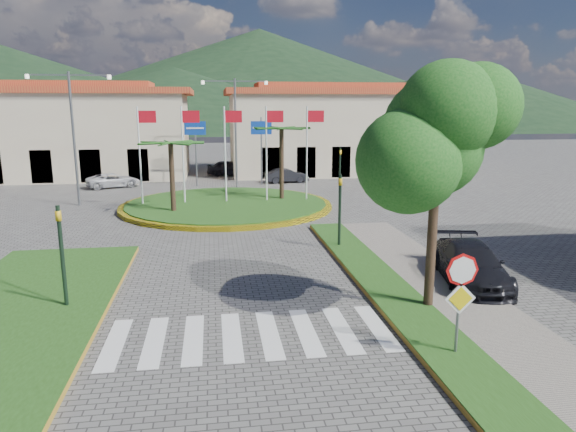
{
  "coord_description": "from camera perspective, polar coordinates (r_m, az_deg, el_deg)",
  "views": [
    {
      "loc": [
        -0.76,
        -8.72,
        5.95
      ],
      "look_at": [
        1.7,
        8.0,
        2.36
      ],
      "focal_mm": 32.0,
      "sensor_mm": 36.0,
      "label": 1
    }
  ],
  "objects": [
    {
      "name": "direction_sign_west",
      "position": [
        39.78,
        -10.24,
        8.33
      ],
      "size": [
        1.6,
        0.14,
        5.2
      ],
      "color": "slate",
      "rests_on": "ground"
    },
    {
      "name": "traffic_light_left",
      "position": [
        16.35,
        -23.87,
        -3.25
      ],
      "size": [
        0.15,
        0.18,
        3.2
      ],
      "color": "black",
      "rests_on": "ground"
    },
    {
      "name": "traffic_light_far",
      "position": [
        36.03,
        5.79,
        5.56
      ],
      "size": [
        0.18,
        0.15,
        3.2
      ],
      "color": "black",
      "rests_on": "ground"
    },
    {
      "name": "verge_right",
      "position": [
        13.42,
        17.66,
        -14.5
      ],
      "size": [
        1.6,
        28.0,
        0.18
      ],
      "primitive_type": "cube",
      "color": "#224915",
      "rests_on": "ground"
    },
    {
      "name": "building_left",
      "position": [
        48.6,
        -24.45,
        8.54
      ],
      "size": [
        23.32,
        9.54,
        8.05
      ],
      "color": "beige",
      "rests_on": "ground"
    },
    {
      "name": "ground",
      "position": [
        10.58,
        -3.01,
        -22.24
      ],
      "size": [
        160.0,
        160.0,
        0.0
      ],
      "primitive_type": "plane",
      "color": "#575553",
      "rests_on": "ground"
    },
    {
      "name": "traffic_light_right",
      "position": [
        21.75,
        5.78,
        1.32
      ],
      "size": [
        0.15,
        0.18,
        3.2
      ],
      "color": "black",
      "rests_on": "ground"
    },
    {
      "name": "street_lamp_west",
      "position": [
        33.77,
        -22.75,
        8.62
      ],
      "size": [
        4.8,
        0.16,
        8.0
      ],
      "color": "slate",
      "rests_on": "ground"
    },
    {
      "name": "crosswalk",
      "position": [
        14.06,
        -4.59,
        -13.06
      ],
      "size": [
        8.0,
        3.0,
        0.01
      ],
      "primitive_type": "cube",
      "color": "silver",
      "rests_on": "ground"
    },
    {
      "name": "stop_sign",
      "position": [
        12.78,
        18.63,
        -7.65
      ],
      "size": [
        0.8,
        0.11,
        2.65
      ],
      "color": "slate",
      "rests_on": "ground"
    },
    {
      "name": "hill_far_mid",
      "position": [
        169.69,
        -3.13,
        15.05
      ],
      "size": [
        180.0,
        180.0,
        30.0
      ],
      "primitive_type": "cone",
      "color": "black",
      "rests_on": "ground"
    },
    {
      "name": "direction_sign_east",
      "position": [
        39.94,
        -2.98,
        8.52
      ],
      "size": [
        1.6,
        0.14,
        5.2
      ],
      "color": "slate",
      "rests_on": "ground"
    },
    {
      "name": "median_left",
      "position": [
        16.85,
        -28.1,
        -9.84
      ],
      "size": [
        5.0,
        14.0,
        0.18
      ],
      "primitive_type": "cube",
      "color": "#224915",
      "rests_on": "ground"
    },
    {
      "name": "deciduous_tree",
      "position": [
        15.1,
        16.34,
        8.58
      ],
      "size": [
        3.6,
        3.6,
        6.8
      ],
      "color": "black",
      "rests_on": "ground"
    },
    {
      "name": "sidewalk_right",
      "position": [
        13.97,
        22.22,
        -13.83
      ],
      "size": [
        4.0,
        28.0,
        0.15
      ],
      "primitive_type": "cube",
      "color": "gray",
      "rests_on": "ground"
    },
    {
      "name": "car_dark_b",
      "position": [
        41.31,
        -0.16,
        4.52
      ],
      "size": [
        3.53,
        1.52,
        1.13
      ],
      "primitive_type": "imported",
      "rotation": [
        0.0,
        0.0,
        1.67
      ],
      "color": "black",
      "rests_on": "ground"
    },
    {
      "name": "roundabout_island",
      "position": [
        31.27,
        -6.82,
        1.27
      ],
      "size": [
        12.7,
        12.7,
        6.0
      ],
      "color": "yellow",
      "rests_on": "ground"
    },
    {
      "name": "street_lamp_centre",
      "position": [
        38.78,
        -5.84,
        9.8
      ],
      "size": [
        4.8,
        0.16,
        8.0
      ],
      "color": "slate",
      "rests_on": "ground"
    },
    {
      "name": "hill_far_east",
      "position": [
        160.22,
        18.29,
        12.51
      ],
      "size": [
        120.0,
        120.0,
        18.0
      ],
      "primitive_type": "cone",
      "color": "black",
      "rests_on": "ground"
    },
    {
      "name": "hill_far_west",
      "position": [
        158.38,
        -29.13,
        12.36
      ],
      "size": [
        140.0,
        140.0,
        22.0
      ],
      "primitive_type": "cone",
      "color": "black",
      "rests_on": "ground"
    },
    {
      "name": "hill_near_back",
      "position": [
        139.04,
        -12.48,
        12.58
      ],
      "size": [
        110.0,
        110.0,
        16.0
      ],
      "primitive_type": "cone",
      "color": "black",
      "rests_on": "ground"
    },
    {
      "name": "car_side_right",
      "position": [
        18.69,
        19.61,
        -5.08
      ],
      "size": [
        2.87,
        5.03,
        1.37
      ],
      "primitive_type": "imported",
      "rotation": [
        0.0,
        0.0,
        -0.21
      ],
      "color": "black",
      "rests_on": "ground"
    },
    {
      "name": "white_van",
      "position": [
        40.96,
        -18.83,
        3.77
      ],
      "size": [
        4.28,
        3.18,
        1.08
      ],
      "primitive_type": "imported",
      "rotation": [
        0.0,
        0.0,
        1.97
      ],
      "color": "silver",
      "rests_on": "ground"
    },
    {
      "name": "building_right",
      "position": [
        47.98,
        4.67,
        9.53
      ],
      "size": [
        19.08,
        9.54,
        8.05
      ],
      "color": "beige",
      "rests_on": "ground"
    },
    {
      "name": "car_dark_a",
      "position": [
        45.87,
        -6.49,
        5.33
      ],
      "size": [
        4.09,
        1.91,
        1.36
      ],
      "primitive_type": "imported",
      "rotation": [
        0.0,
        0.0,
        1.49
      ],
      "color": "black",
      "rests_on": "ground"
    }
  ]
}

